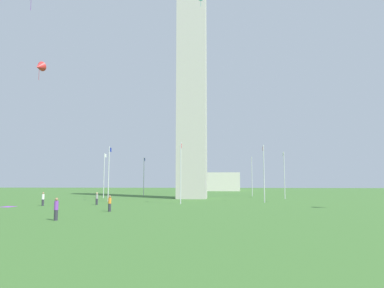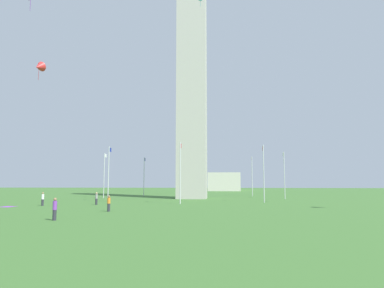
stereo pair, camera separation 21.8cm
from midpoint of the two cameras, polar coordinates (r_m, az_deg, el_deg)
The scene contains 17 objects.
ground_plane at distance 65.06m, azimuth -0.10°, elevation -8.83°, with size 260.00×260.00×0.00m, color #3D6B2D.
obelisk_monument at distance 68.42m, azimuth -0.09°, elevation 11.95°, with size 5.34×5.34×48.58m.
flagpole_n at distance 81.71m, azimuth 1.03°, elevation -5.05°, with size 1.12×0.14×8.49m.
flagpole_ne at distance 78.67m, azimuth -7.89°, elevation -4.95°, with size 1.12×0.14×8.49m.
flagpole_e at distance 68.70m, azimuth -14.15°, elevation -4.64°, with size 1.12×0.14×8.49m.
flagpole_se at distance 55.95m, azimuth -13.44°, elevation -4.33°, with size 1.12×0.14×8.49m.
flagpole_s at distance 48.48m, azimuth -1.97°, elevation -4.22°, with size 1.12×0.14×8.49m.
flagpole_sw at distance 53.27m, azimuth 11.46°, elevation -4.28°, with size 1.12×0.14×8.49m.
flagpole_w at distance 65.63m, azimuth 14.63°, elevation -4.56°, with size 1.12×0.14×8.49m.
flagpole_nw at distance 76.79m, azimuth 9.60°, elevation -4.89°, with size 1.12×0.14×8.49m.
person_purple_shirt at distance 29.61m, azimuth -21.36°, elevation -9.81°, with size 0.32×0.32×1.73m.
person_orange_shirt at distance 36.94m, azimuth -13.37°, elevation -9.37°, with size 0.32×0.32×1.62m.
person_white_shirt at distance 48.61m, azimuth -23.13°, elevation -8.21°, with size 0.32×0.32×1.69m.
person_gray_shirt at distance 48.45m, azimuth -15.31°, elevation -8.54°, with size 0.32×0.32×1.62m.
kite_red_delta at distance 49.11m, azimuth -23.63°, elevation 11.40°, with size 1.66×1.44×2.49m.
distant_building at distance 133.69m, azimuth 5.10°, elevation -6.13°, with size 27.80×11.11×6.34m.
picnic_blanket_near_first_person at distance 48.51m, azimuth -27.79°, elevation -8.98°, with size 1.80×1.40×0.01m, color purple.
Camera 1 is at (-64.71, -6.08, 2.91)m, focal length 32.90 mm.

